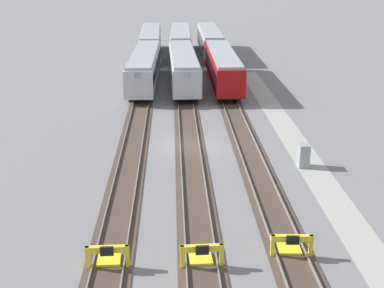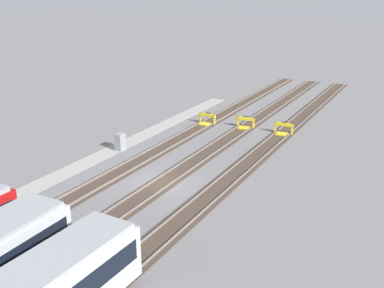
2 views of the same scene
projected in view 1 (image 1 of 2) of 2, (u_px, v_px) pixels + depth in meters
name	position (u px, v px, depth m)	size (l,w,h in m)	color
ground_plane	(190.00, 146.00, 40.32)	(400.00, 400.00, 0.00)	slate
service_walkway	(297.00, 145.00, 40.60)	(54.00, 2.00, 0.01)	#9E9E93
rail_track_nearest	(246.00, 145.00, 40.45)	(90.00, 2.23, 0.21)	#47382D
rail_track_near_inner	(190.00, 145.00, 40.30)	(90.00, 2.24, 0.21)	#47382D
rail_track_middle	(133.00, 146.00, 40.15)	(90.00, 2.23, 0.21)	#47382D
subway_car_front_row_leftmost	(210.00, 41.00, 76.95)	(18.00, 2.86, 3.70)	#B7BABF
subway_car_front_row_left_inner	(145.00, 67.00, 58.57)	(18.06, 3.23, 3.70)	#B7BABF
subway_car_front_row_centre	(181.00, 41.00, 76.69)	(18.05, 3.14, 3.70)	#B7BABF
subway_car_front_row_right_inner	(223.00, 67.00, 58.87)	(18.00, 2.87, 3.70)	#A80F0F
subway_car_front_row_rightmost	(183.00, 67.00, 58.72)	(18.06, 3.23, 3.70)	#B7BABF
subway_car_back_row_leftmost	(151.00, 42.00, 76.28)	(18.04, 3.07, 3.70)	#B7BABF
bumper_stop_nearest_track	(291.00, 245.00, 25.49)	(1.38, 2.01, 1.22)	yellow
bumper_stop_near_inner_track	(201.00, 255.00, 24.64)	(1.38, 2.01, 1.22)	yellow
bumper_stop_middle_track	(108.00, 256.00, 24.55)	(1.37, 2.01, 1.22)	yellow
electrical_cabinet	(304.00, 156.00, 36.11)	(0.90, 0.73, 1.60)	gray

